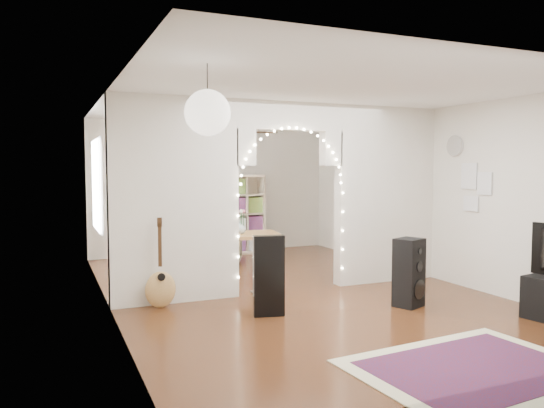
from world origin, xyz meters
name	(u,v)px	position (x,y,z in m)	size (l,w,h in m)	color
floor	(289,290)	(0.00, 0.00, 0.00)	(7.50, 7.50, 0.00)	black
ceiling	(289,102)	(0.00, 0.00, 2.70)	(5.00, 7.50, 0.02)	white
wall_back	(213,188)	(0.00, 3.75, 1.35)	(5.00, 0.02, 2.70)	silver
wall_front	(491,222)	(0.00, -3.75, 1.35)	(5.00, 0.02, 2.70)	silver
wall_left	(107,202)	(-2.50, 0.00, 1.35)	(0.02, 7.50, 2.70)	silver
wall_right	(429,194)	(2.50, 0.00, 1.35)	(0.02, 7.50, 2.70)	silver
divider_wall	(289,192)	(0.00, 0.00, 1.42)	(5.00, 0.20, 2.70)	silver
fairy_lights	(293,183)	(0.00, -0.13, 1.55)	(1.64, 0.04, 1.60)	#FFEABF
window	(97,185)	(-2.47, 1.80, 1.50)	(0.04, 1.20, 1.40)	white
wall_clock	(455,146)	(2.48, -0.60, 2.10)	(0.31, 0.31, 0.03)	white
picture_frames	(474,187)	(2.48, -1.00, 1.50)	(0.02, 0.50, 0.70)	white
paper_lantern	(208,113)	(-1.90, -2.40, 2.25)	(0.40, 0.40, 0.40)	white
ceiling_fan	(241,132)	(0.00, 2.00, 2.40)	(1.10, 1.10, 0.30)	gold
area_rug	(476,369)	(0.23, -3.40, 0.01)	(2.09, 1.58, 0.02)	maroon
guitar_case	(269,276)	(-0.79, -1.12, 0.48)	(0.37, 0.12, 0.97)	black
acoustic_guitar	(160,275)	(-1.90, -0.25, 0.42)	(0.41, 0.26, 0.97)	#AC8744
tabby_cat	(264,288)	(-0.50, -0.27, 0.14)	(0.30, 0.51, 0.34)	brown
floor_speaker	(409,273)	(1.03, -1.42, 0.44)	(0.42, 0.40, 0.87)	black
bookcase	(227,214)	(0.22, 3.50, 0.81)	(1.58, 0.40, 1.62)	#CCB394
dining_table	(240,238)	(-0.46, 0.79, 0.68)	(1.32, 0.99, 0.76)	olive
flower_vase	(240,227)	(-0.46, 0.79, 0.85)	(0.18, 0.18, 0.19)	silver
dining_chair_left	(183,249)	(-0.83, 2.99, 0.22)	(0.47, 0.49, 0.44)	#4A4225
dining_chair_right	(226,248)	(-0.13, 2.50, 0.27)	(0.57, 0.59, 0.54)	#4A4225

